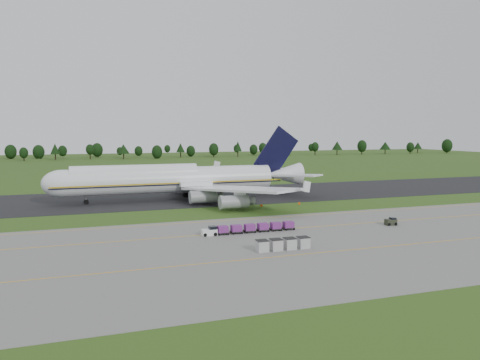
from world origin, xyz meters
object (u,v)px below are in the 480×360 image
object	(u,v)px
baggage_train	(248,228)
aircraft	(176,179)
utility_cart	(391,222)
uld_row	(283,244)
edge_markers	(261,206)

from	to	relation	value
baggage_train	aircraft	bearing A→B (deg)	95.78
utility_cart	uld_row	world-z (taller)	uld_row
utility_cart	baggage_train	bearing A→B (deg)	174.75
utility_cart	uld_row	xyz separation A→B (m)	(-28.67, -10.97, 0.33)
baggage_train	uld_row	size ratio (longest dim) A/B	2.01
uld_row	edge_markers	bearing A→B (deg)	73.28
uld_row	edge_markers	xyz separation A→B (m)	(12.37, 41.19, -0.71)
aircraft	utility_cart	distance (m)	59.67
baggage_train	uld_row	world-z (taller)	uld_row
baggage_train	edge_markers	xyz separation A→B (m)	(13.44, 27.48, -0.65)
aircraft	uld_row	distance (m)	59.94
uld_row	aircraft	bearing A→B (deg)	95.48
baggage_train	edge_markers	world-z (taller)	baggage_train
aircraft	baggage_train	world-z (taller)	aircraft
edge_markers	utility_cart	bearing A→B (deg)	-61.67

